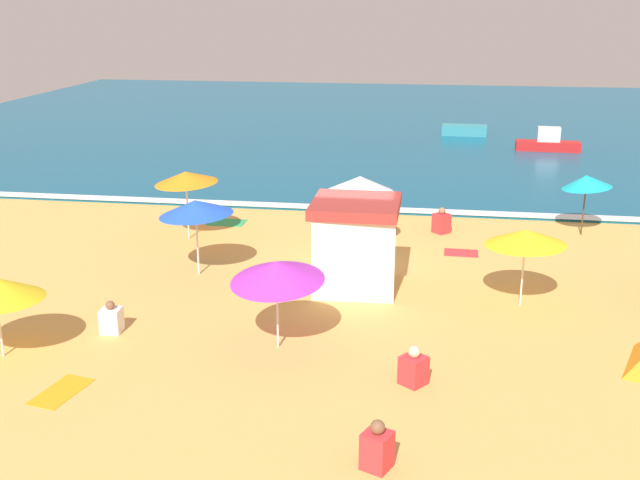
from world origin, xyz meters
name	(u,v)px	position (x,y,z in m)	size (l,w,h in m)	color
ground_plane	(350,268)	(0.00, 0.00, 0.00)	(60.00, 60.00, 0.00)	#E0A856
ocean_water	(401,122)	(0.00, 28.00, 0.05)	(60.00, 44.00, 0.10)	#0F567A
wave_breaker_foam	(370,209)	(0.00, 6.30, 0.10)	(57.00, 0.70, 0.01)	white
lifeguard_cabana	(355,244)	(0.30, -1.53, 1.24)	(2.30, 2.40, 2.44)	white
beach_umbrella_1	(186,178)	(-5.58, 2.02, 2.06)	(2.82, 2.81, 2.31)	silver
beach_umbrella_2	(587,182)	(7.25, 4.47, 1.82)	(1.70, 1.67, 2.12)	#4C3823
beach_umbrella_3	(360,184)	(0.05, 1.98, 2.06)	(2.47, 2.47, 2.31)	silver
beach_umbrella_5	(277,271)	(-1.00, -5.58, 1.83)	(2.76, 2.78, 2.18)	silver
beach_umbrella_6	(526,237)	(4.65, -2.18, 1.83)	(2.43, 2.42, 2.07)	silver
beach_umbrella_8	(196,208)	(-4.23, -1.21, 1.98)	(2.51, 2.49, 2.25)	silver
beachgoer_2	(111,319)	(-5.06, -5.36, 0.32)	(0.49, 0.49, 0.79)	white
beachgoer_3	(441,222)	(2.62, 3.97, 0.36)	(0.66, 0.66, 0.88)	red
beachgoer_4	(377,448)	(1.59, -9.90, 0.38)	(0.59, 0.59, 0.90)	red
beachgoer_6	(414,368)	(2.08, -6.85, 0.35)	(0.65, 0.65, 0.84)	red
beach_towel_1	(61,392)	(-4.89, -8.27, 0.01)	(0.94, 1.44, 0.01)	orange
beach_towel_2	(461,253)	(3.24, 1.88, 0.01)	(1.05, 0.78, 0.01)	red
beach_towel_4	(227,222)	(-4.85, 4.05, 0.01)	(1.30, 0.94, 0.01)	green
small_boat_0	(548,143)	(7.96, 19.08, 0.49)	(3.22, 1.07, 1.21)	red
small_boat_1	(464,130)	(3.85, 23.14, 0.39)	(2.54, 1.13, 0.58)	teal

